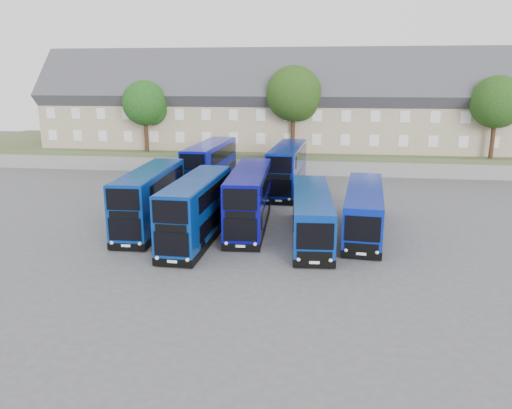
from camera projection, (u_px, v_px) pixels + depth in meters
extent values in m
plane|color=#4D4D52|center=(231.00, 250.00, 29.67)|extent=(120.00, 120.00, 0.00)
cube|color=slate|center=(272.00, 167.00, 52.52)|extent=(70.00, 0.40, 1.50)
cube|color=#495831|center=(281.00, 151.00, 62.05)|extent=(80.00, 20.00, 2.00)
cube|color=tan|center=(81.00, 119.00, 60.33)|extent=(6.00, 8.00, 6.00)
cube|color=#323237|center=(79.00, 94.00, 59.58)|extent=(6.00, 10.40, 10.40)
cube|color=brown|center=(88.00, 60.00, 58.43)|extent=(0.60, 0.90, 1.40)
cube|color=tan|center=(128.00, 120.00, 59.55)|extent=(6.00, 8.00, 6.00)
cube|color=#323237|center=(127.00, 94.00, 58.80)|extent=(6.00, 10.40, 10.40)
cube|color=brown|center=(137.00, 60.00, 57.65)|extent=(0.60, 0.90, 1.40)
cube|color=tan|center=(177.00, 120.00, 58.77)|extent=(6.00, 8.00, 6.00)
cube|color=#323237|center=(176.00, 94.00, 58.03)|extent=(6.00, 10.40, 10.40)
cube|color=brown|center=(187.00, 60.00, 56.87)|extent=(0.60, 0.90, 1.40)
cube|color=tan|center=(227.00, 121.00, 58.00)|extent=(6.00, 8.00, 6.00)
cube|color=#323237|center=(226.00, 95.00, 57.25)|extent=(6.00, 10.40, 10.40)
cube|color=brown|center=(239.00, 60.00, 56.10)|extent=(0.60, 0.90, 1.40)
cube|color=tan|center=(278.00, 121.00, 57.22)|extent=(6.00, 8.00, 6.00)
cube|color=#323237|center=(278.00, 95.00, 56.47)|extent=(6.00, 10.40, 10.40)
cube|color=brown|center=(292.00, 59.00, 55.32)|extent=(0.60, 0.90, 1.40)
cube|color=tan|center=(331.00, 122.00, 56.44)|extent=(6.00, 8.00, 6.00)
cube|color=#323237|center=(332.00, 95.00, 55.69)|extent=(6.00, 10.40, 10.40)
cube|color=brown|center=(347.00, 59.00, 54.54)|extent=(0.60, 0.90, 1.40)
cube|color=tan|center=(385.00, 123.00, 55.66)|extent=(6.00, 8.00, 6.00)
cube|color=#323237|center=(387.00, 95.00, 54.91)|extent=(6.00, 10.40, 10.40)
cube|color=brown|center=(403.00, 59.00, 53.76)|extent=(0.60, 0.90, 1.40)
cube|color=tan|center=(441.00, 123.00, 54.88)|extent=(6.00, 8.00, 6.00)
cube|color=#323237|center=(443.00, 96.00, 54.13)|extent=(6.00, 10.40, 10.40)
cube|color=brown|center=(461.00, 59.00, 52.98)|extent=(0.60, 0.90, 1.40)
cube|color=tan|center=(498.00, 124.00, 54.10)|extent=(6.00, 8.00, 6.00)
cube|color=#323237|center=(502.00, 96.00, 53.36)|extent=(6.00, 10.40, 10.40)
cube|color=navy|center=(150.00, 197.00, 33.56)|extent=(2.54, 9.94, 3.60)
cube|color=black|center=(152.00, 223.00, 34.02)|extent=(2.58, 9.98, 0.45)
cube|color=black|center=(125.00, 230.00, 28.97)|extent=(1.94, 0.12, 1.35)
cube|color=black|center=(123.00, 200.00, 28.52)|extent=(1.94, 0.12, 1.26)
cylinder|color=black|center=(123.00, 232.00, 31.43)|extent=(0.33, 1.01, 1.00)
cube|color=navy|center=(197.00, 207.00, 30.97)|extent=(2.52, 9.83, 3.56)
cube|color=black|center=(198.00, 235.00, 31.43)|extent=(2.56, 9.87, 0.45)
cube|color=black|center=(171.00, 244.00, 26.47)|extent=(1.92, 0.12, 1.33)
cube|color=black|center=(170.00, 212.00, 26.02)|extent=(1.92, 0.12, 1.24)
cylinder|color=black|center=(169.00, 245.00, 28.97)|extent=(0.33, 1.01, 1.00)
cube|color=#06077E|center=(249.00, 197.00, 33.50)|extent=(2.69, 10.01, 3.62)
cube|color=black|center=(249.00, 224.00, 33.96)|extent=(2.73, 10.06, 0.45)
cube|color=black|center=(240.00, 230.00, 28.87)|extent=(1.96, 0.15, 1.35)
cube|color=black|center=(240.00, 200.00, 28.42)|extent=(1.96, 0.15, 1.26)
cylinder|color=black|center=(229.00, 233.00, 31.33)|extent=(0.34, 1.01, 1.00)
cube|color=#080D9B|center=(210.00, 165.00, 45.18)|extent=(2.91, 10.51, 3.81)
cube|color=black|center=(211.00, 186.00, 45.67)|extent=(2.95, 10.55, 0.45)
cube|color=black|center=(193.00, 185.00, 40.40)|extent=(2.06, 0.17, 1.42)
cube|color=black|center=(192.00, 162.00, 39.93)|extent=(2.06, 0.17, 1.32)
cylinder|color=black|center=(190.00, 190.00, 42.95)|extent=(0.35, 1.01, 1.00)
cube|color=#071D90|center=(287.00, 167.00, 44.21)|extent=(2.92, 10.34, 3.74)
cube|color=black|center=(287.00, 188.00, 44.69)|extent=(2.96, 10.38, 0.45)
cube|color=black|center=(279.00, 188.00, 39.52)|extent=(2.02, 0.18, 1.39)
cube|color=black|center=(279.00, 165.00, 39.06)|extent=(2.02, 0.18, 1.30)
cylinder|color=black|center=(271.00, 193.00, 42.06)|extent=(0.36, 1.02, 1.00)
cube|color=navy|center=(311.00, 212.00, 31.54)|extent=(2.94, 11.00, 2.64)
cube|color=black|center=(311.00, 233.00, 31.88)|extent=(2.98, 11.04, 0.45)
cube|color=black|center=(315.00, 236.00, 26.21)|extent=(1.97, 0.18, 1.45)
cylinder|color=black|center=(296.00, 246.00, 28.77)|extent=(0.36, 1.02, 1.00)
cube|color=#081F98|center=(364.00, 208.00, 32.70)|extent=(3.19, 10.99, 2.63)
cube|color=black|center=(363.00, 228.00, 33.04)|extent=(3.24, 11.03, 0.45)
cube|color=black|center=(363.00, 229.00, 27.51)|extent=(1.95, 0.23, 1.44)
cylinder|color=black|center=(346.00, 239.00, 30.16)|extent=(0.39, 1.02, 1.00)
cylinder|color=#382314|center=(146.00, 134.00, 54.52)|extent=(0.44, 0.44, 3.75)
sphere|color=#10370F|center=(145.00, 103.00, 53.67)|extent=(4.80, 4.80, 4.80)
sphere|color=#10370F|center=(152.00, 110.00, 54.17)|extent=(3.30, 3.30, 3.30)
cylinder|color=#382314|center=(293.00, 133.00, 52.83)|extent=(0.44, 0.44, 4.50)
sphere|color=#1D380F|center=(294.00, 93.00, 51.82)|extent=(5.76, 5.76, 5.76)
sphere|color=#1D380F|center=(299.00, 102.00, 52.35)|extent=(3.96, 3.96, 3.96)
cylinder|color=#382314|center=(493.00, 139.00, 49.81)|extent=(0.44, 0.44, 4.00)
sphere|color=#113A0F|center=(497.00, 102.00, 48.92)|extent=(5.12, 5.12, 5.12)
sphere|color=#113A0F|center=(501.00, 110.00, 49.42)|extent=(3.52, 3.52, 3.52)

